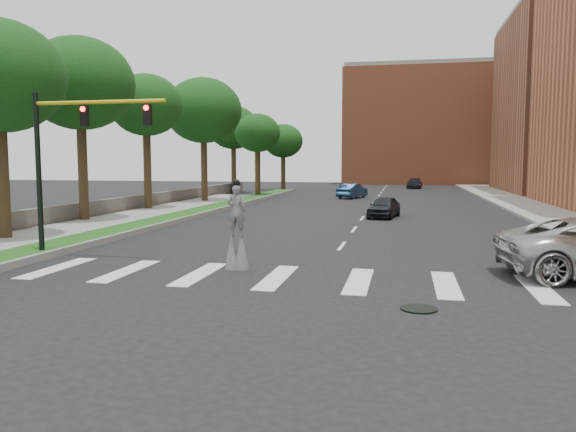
% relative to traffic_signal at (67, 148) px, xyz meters
% --- Properties ---
extents(ground_plane, '(160.00, 160.00, 0.00)m').
position_rel_traffic_signal_xyz_m(ground_plane, '(9.78, -3.00, -4.15)').
color(ground_plane, black).
rests_on(ground_plane, ground).
extents(grass_median, '(2.00, 60.00, 0.25)m').
position_rel_traffic_signal_xyz_m(grass_median, '(-1.72, 17.00, -4.03)').
color(grass_median, '#184914').
rests_on(grass_median, ground).
extents(median_curb, '(0.20, 60.00, 0.28)m').
position_rel_traffic_signal_xyz_m(median_curb, '(-0.67, 17.00, -4.01)').
color(median_curb, gray).
rests_on(median_curb, ground).
extents(sidewalk_left, '(4.00, 60.00, 0.18)m').
position_rel_traffic_signal_xyz_m(sidewalk_left, '(-4.72, 7.00, -4.06)').
color(sidewalk_left, gray).
rests_on(sidewalk_left, ground).
extents(sidewalk_right, '(5.00, 90.00, 0.18)m').
position_rel_traffic_signal_xyz_m(sidewalk_right, '(22.28, 22.00, -4.06)').
color(sidewalk_right, gray).
rests_on(sidewalk_right, ground).
extents(stone_wall, '(0.50, 56.00, 1.10)m').
position_rel_traffic_signal_xyz_m(stone_wall, '(-7.22, 19.00, -3.60)').
color(stone_wall, '#534D47').
rests_on(stone_wall, ground).
extents(manhole, '(0.90, 0.90, 0.04)m').
position_rel_traffic_signal_xyz_m(manhole, '(12.78, -5.00, -4.13)').
color(manhole, black).
rests_on(manhole, ground).
extents(building_backdrop, '(26.00, 14.00, 18.00)m').
position_rel_traffic_signal_xyz_m(building_backdrop, '(15.78, 75.00, 4.85)').
color(building_backdrop, '#C4603D').
rests_on(building_backdrop, ground).
extents(traffic_signal, '(5.30, 0.23, 6.20)m').
position_rel_traffic_signal_xyz_m(traffic_signal, '(0.00, 0.00, 0.00)').
color(traffic_signal, black).
rests_on(traffic_signal, ground).
extents(stilt_performer, '(0.84, 0.53, 3.06)m').
position_rel_traffic_signal_xyz_m(stilt_performer, '(6.86, -0.92, -2.93)').
color(stilt_performer, '#352415').
rests_on(stilt_performer, ground).
extents(car_near, '(2.31, 4.27, 1.38)m').
position_rel_traffic_signal_xyz_m(car_near, '(11.11, 17.75, -3.46)').
color(car_near, black).
rests_on(car_near, ground).
extents(car_mid, '(2.85, 4.62, 1.44)m').
position_rel_traffic_signal_xyz_m(car_mid, '(7.38, 36.28, -3.43)').
color(car_mid, navy).
rests_on(car_mid, ground).
extents(car_far, '(2.23, 4.75, 1.34)m').
position_rel_traffic_signal_xyz_m(car_far, '(13.70, 57.70, -3.48)').
color(car_far, black).
rests_on(car_far, ground).
extents(tree_2, '(6.34, 6.34, 10.85)m').
position_rel_traffic_signal_xyz_m(tree_2, '(-6.30, 11.20, 3.96)').
color(tree_2, '#352415').
rests_on(tree_2, ground).
extents(tree_3, '(5.29, 5.29, 9.96)m').
position_rel_traffic_signal_xyz_m(tree_3, '(-6.17, 19.49, 3.50)').
color(tree_3, '#352415').
rests_on(tree_3, ground).
extents(tree_4, '(6.66, 6.66, 10.86)m').
position_rel_traffic_signal_xyz_m(tree_4, '(-4.86, 27.91, 3.84)').
color(tree_4, '#352415').
rests_on(tree_4, ground).
extents(tree_5, '(5.72, 5.72, 9.84)m').
position_rel_traffic_signal_xyz_m(tree_5, '(-6.63, 42.30, 3.21)').
color(tree_5, '#352415').
rests_on(tree_5, ground).
extents(tree_6, '(4.56, 4.56, 8.41)m').
position_rel_traffic_signal_xyz_m(tree_6, '(-2.21, 36.24, 2.24)').
color(tree_6, '#352415').
rests_on(tree_6, ground).
extents(tree_7, '(4.91, 4.91, 8.22)m').
position_rel_traffic_signal_xyz_m(tree_7, '(-2.50, 49.76, 1.93)').
color(tree_7, '#352415').
rests_on(tree_7, ground).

